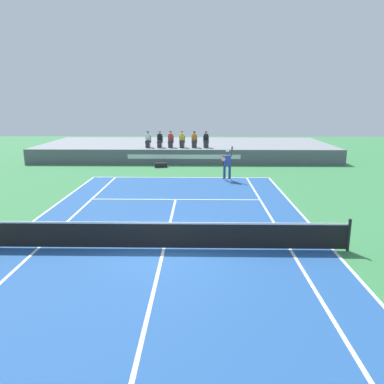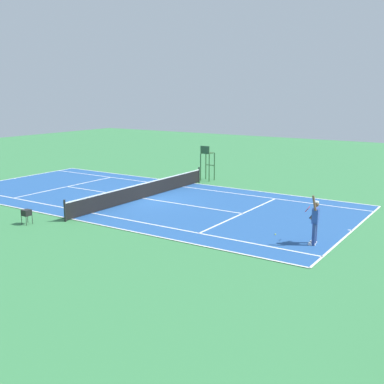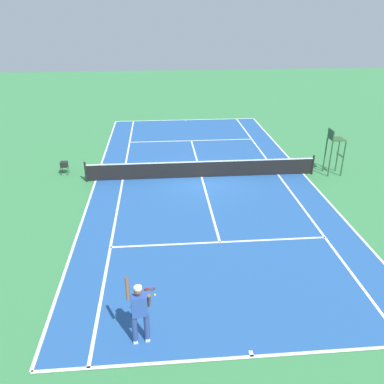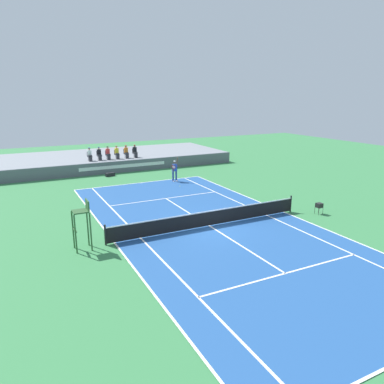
{
  "view_description": "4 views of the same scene",
  "coord_description": "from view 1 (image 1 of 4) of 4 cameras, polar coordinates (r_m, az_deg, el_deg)",
  "views": [
    {
      "loc": [
        1.14,
        -11.74,
        4.74
      ],
      "look_at": [
        0.85,
        3.89,
        1.0
      ],
      "focal_mm": 36.05,
      "sensor_mm": 36.0,
      "label": 1
    },
    {
      "loc": [
        20.94,
        17.09,
        6.07
      ],
      "look_at": [
        0.85,
        3.89,
        1.0
      ],
      "focal_mm": 44.54,
      "sensor_mm": 36.0,
      "label": 2
    },
    {
      "loc": [
        2.17,
        19.18,
        8.09
      ],
      "look_at": [
        0.85,
        3.89,
        1.0
      ],
      "focal_mm": 37.27,
      "sensor_mm": 36.0,
      "label": 3
    },
    {
      "loc": [
        -9.7,
        -16.91,
        7.21
      ],
      "look_at": [
        0.85,
        3.89,
        1.0
      ],
      "focal_mm": 33.95,
      "sensor_mm": 36.0,
      "label": 4
    }
  ],
  "objects": [
    {
      "name": "spectator_seated_2",
      "position": [
        30.25,
        -3.18,
        7.74
      ],
      "size": [
        0.44,
        0.6,
        1.27
      ],
      "color": "#474C56",
      "rests_on": "bleacher_platform"
    },
    {
      "name": "net",
      "position": [
        12.53,
        -4.24,
        -6.25
      ],
      "size": [
        11.98,
        0.1,
        1.07
      ],
      "color": "black",
      "rests_on": "ground"
    },
    {
      "name": "barrier_wall",
      "position": [
        29.01,
        -1.19,
        5.17
      ],
      "size": [
        24.14,
        0.25,
        1.13
      ],
      "color": "#565B66",
      "rests_on": "ground"
    },
    {
      "name": "bleacher_platform",
      "position": [
        33.87,
        -0.86,
        6.37
      ],
      "size": [
        24.14,
        9.57,
        1.13
      ],
      "primitive_type": "cube",
      "color": "gray",
      "rests_on": "ground"
    },
    {
      "name": "court",
      "position": [
        12.71,
        -4.2,
        -8.43
      ],
      "size": [
        11.08,
        23.88,
        0.03
      ],
      "color": "#235193",
      "rests_on": "ground"
    },
    {
      "name": "tennis_player",
      "position": [
        23.2,
        5.22,
        4.1
      ],
      "size": [
        0.75,
        0.71,
        2.08
      ],
      "color": "navy",
      "rests_on": "ground"
    },
    {
      "name": "spectator_seated_3",
      "position": [
        30.19,
        -1.48,
        7.75
      ],
      "size": [
        0.44,
        0.6,
        1.27
      ],
      "color": "#474C56",
      "rests_on": "bleacher_platform"
    },
    {
      "name": "spectator_seated_0",
      "position": [
        30.43,
        -6.53,
        7.71
      ],
      "size": [
        0.44,
        0.6,
        1.27
      ],
      "color": "#474C56",
      "rests_on": "bleacher_platform"
    },
    {
      "name": "spectator_seated_5",
      "position": [
        30.17,
        2.09,
        7.74
      ],
      "size": [
        0.44,
        0.6,
        1.27
      ],
      "color": "#474C56",
      "rests_on": "bleacher_platform"
    },
    {
      "name": "equipment_bag",
      "position": [
        27.99,
        -4.64,
        3.99
      ],
      "size": [
        0.95,
        0.5,
        0.32
      ],
      "color": "black",
      "rests_on": "ground"
    },
    {
      "name": "spectator_seated_1",
      "position": [
        30.32,
        -4.8,
        7.73
      ],
      "size": [
        0.44,
        0.6,
        1.27
      ],
      "color": "#474C56",
      "rests_on": "bleacher_platform"
    },
    {
      "name": "ground_plane",
      "position": [
        12.72,
        -4.19,
        -8.47
      ],
      "size": [
        80.0,
        80.0,
        0.0
      ],
      "primitive_type": "plane",
      "color": "#387F47"
    },
    {
      "name": "spectator_seated_4",
      "position": [
        30.17,
        0.34,
        7.75
      ],
      "size": [
        0.44,
        0.6,
        1.27
      ],
      "color": "#474C56",
      "rests_on": "bleacher_platform"
    },
    {
      "name": "tennis_ball",
      "position": [
        21.57,
        4.57,
        0.8
      ],
      "size": [
        0.07,
        0.07,
        0.07
      ],
      "primitive_type": "sphere",
      "color": "#D1E533",
      "rests_on": "ground"
    }
  ]
}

